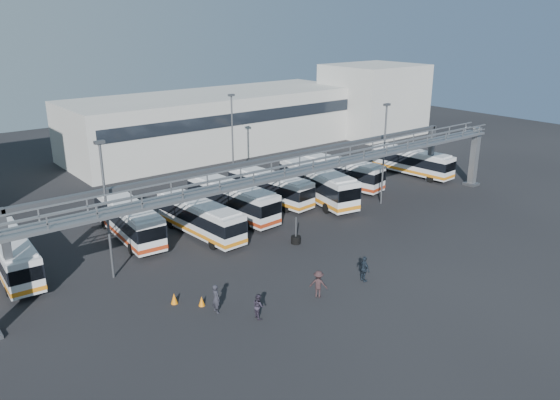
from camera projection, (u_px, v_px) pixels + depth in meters
ground at (346, 256)px, 43.50m from camera, size 140.00×140.00×0.00m
gantry at (299, 174)px, 46.10m from camera, size 51.40×5.15×7.10m
warehouse at (217, 122)px, 77.49m from camera, size 42.00×14.00×8.00m
building_right at (373, 99)px, 87.92m from camera, size 14.00×12.00×11.00m
light_pole_left at (106, 203)px, 38.16m from camera, size 0.70×0.35×10.21m
light_pole_mid at (384, 149)px, 53.95m from camera, size 0.70×0.35×10.21m
light_pole_back at (232, 135)px, 60.35m from camera, size 0.70×0.35×10.21m
bus_0 at (12, 254)px, 39.82m from camera, size 2.81×10.12×3.04m
bus_2 at (128, 218)px, 46.53m from camera, size 3.21×10.88×3.26m
bus_3 at (200, 217)px, 47.15m from camera, size 3.05×10.34×3.10m
bus_4 at (232, 199)px, 51.46m from camera, size 3.47×11.14×3.33m
bus_5 at (270, 187)px, 55.52m from camera, size 3.60×10.44×3.10m
bus_6 at (317, 183)px, 56.02m from camera, size 4.72×11.85×3.51m
bus_7 at (338, 172)px, 60.64m from camera, size 4.55×10.94×3.24m
bus_9 at (412, 161)px, 65.31m from camera, size 3.15×10.31×3.08m
pedestrian_a at (216, 299)px, 34.95m from camera, size 0.48×0.73×1.98m
pedestrian_b at (258, 306)px, 34.37m from camera, size 0.77×0.91×1.65m
pedestrian_c at (318, 284)px, 36.93m from camera, size 1.30×1.42×1.91m
pedestrian_d at (364, 269)px, 39.08m from camera, size 0.62×1.19×1.94m
cone_left at (174, 298)px, 36.23m from camera, size 0.61×0.61×0.74m
cone_right at (202, 301)px, 35.96m from camera, size 0.50×0.50×0.68m
tire_stack at (296, 239)px, 45.84m from camera, size 0.82×0.82×2.36m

